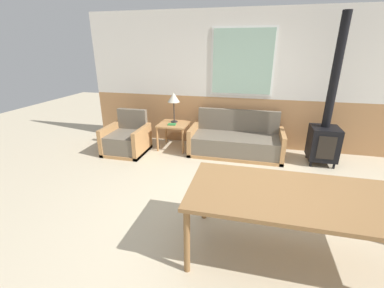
# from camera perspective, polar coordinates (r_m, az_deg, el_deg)

# --- Properties ---
(ground_plane) EXTENTS (16.00, 16.00, 0.00)m
(ground_plane) POSITION_cam_1_polar(r_m,az_deg,el_deg) (3.38, 12.83, -16.28)
(ground_plane) COLOR beige
(wall_back) EXTENTS (7.20, 0.09, 2.70)m
(wall_back) POSITION_cam_1_polar(r_m,az_deg,el_deg) (5.39, 14.62, 13.26)
(wall_back) COLOR #AD7A4C
(wall_back) RESTS_ON ground_plane
(couch) EXTENTS (1.79, 0.79, 0.83)m
(couch) POSITION_cam_1_polar(r_m,az_deg,el_deg) (5.13, 9.69, 0.39)
(couch) COLOR #B27F4C
(couch) RESTS_ON ground_plane
(armchair) EXTENTS (0.78, 0.79, 0.82)m
(armchair) POSITION_cam_1_polar(r_m,az_deg,el_deg) (5.33, -14.30, 0.79)
(armchair) COLOR #B27F4C
(armchair) RESTS_ON ground_plane
(side_table) EXTENTS (0.59, 0.59, 0.53)m
(side_table) POSITION_cam_1_polar(r_m,az_deg,el_deg) (5.34, -4.09, 3.79)
(side_table) COLOR #B27F4C
(side_table) RESTS_ON ground_plane
(table_lamp) EXTENTS (0.25, 0.25, 0.62)m
(table_lamp) POSITION_cam_1_polar(r_m,az_deg,el_deg) (5.31, -4.10, 10.10)
(table_lamp) COLOR #262628
(table_lamp) RESTS_ON side_table
(book_stack) EXTENTS (0.17, 0.14, 0.02)m
(book_stack) POSITION_cam_1_polar(r_m,az_deg,el_deg) (5.22, -4.49, 4.39)
(book_stack) COLOR #2D7F3D
(book_stack) RESTS_ON side_table
(dining_table) EXTENTS (2.18, 0.96, 0.73)m
(dining_table) POSITION_cam_1_polar(r_m,az_deg,el_deg) (2.66, 23.84, -11.42)
(dining_table) COLOR olive
(dining_table) RESTS_ON ground_plane
(wood_stove) EXTENTS (0.47, 0.51, 2.54)m
(wood_stove) POSITION_cam_1_polar(r_m,az_deg,el_deg) (5.11, 27.55, 2.95)
(wood_stove) COLOR black
(wood_stove) RESTS_ON ground_plane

